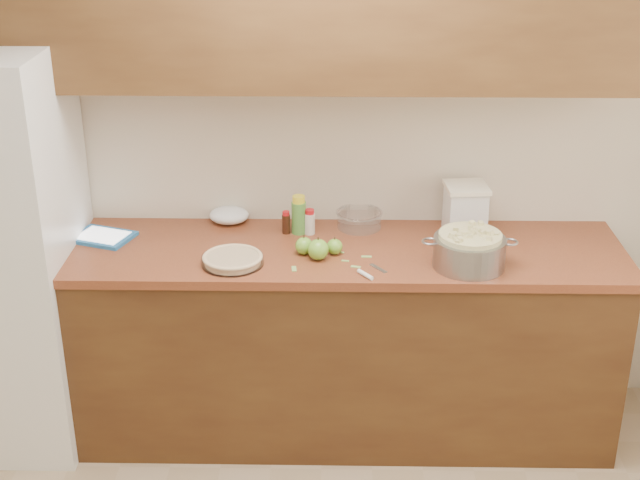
{
  "coord_description": "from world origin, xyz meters",
  "views": [
    {
      "loc": [
        0.05,
        -2.07,
        2.53
      ],
      "look_at": [
        -0.01,
        1.43,
        0.98
      ],
      "focal_mm": 50.0,
      "sensor_mm": 36.0,
      "label": 1
    }
  ],
  "objects_px": {
    "pie": "(233,260)",
    "flour_canister": "(465,209)",
    "tablet": "(103,237)",
    "colander": "(469,251)"
  },
  "relations": [
    {
      "from": "pie",
      "to": "tablet",
      "type": "relative_size",
      "value": 0.86
    },
    {
      "from": "colander",
      "to": "pie",
      "type": "bearing_deg",
      "value": 179.96
    },
    {
      "from": "flour_canister",
      "to": "tablet",
      "type": "xyz_separation_m",
      "value": [
        -1.63,
        -0.1,
        -0.11
      ]
    },
    {
      "from": "flour_canister",
      "to": "tablet",
      "type": "distance_m",
      "value": 1.63
    },
    {
      "from": "pie",
      "to": "flour_canister",
      "type": "distance_m",
      "value": 1.08
    },
    {
      "from": "pie",
      "to": "flour_canister",
      "type": "xyz_separation_m",
      "value": [
        1.01,
        0.36,
        0.09
      ]
    },
    {
      "from": "tablet",
      "to": "pie",
      "type": "bearing_deg",
      "value": -3.28
    },
    {
      "from": "pie",
      "to": "colander",
      "type": "bearing_deg",
      "value": -0.04
    },
    {
      "from": "colander",
      "to": "flour_canister",
      "type": "bearing_deg",
      "value": 85.66
    },
    {
      "from": "colander",
      "to": "flour_canister",
      "type": "height_order",
      "value": "flour_canister"
    }
  ]
}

